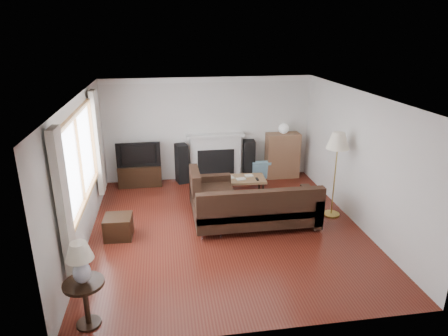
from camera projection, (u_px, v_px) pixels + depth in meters
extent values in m
cube|color=#551C12|center=(226.00, 228.00, 7.54)|extent=(5.10, 5.60, 0.04)
cube|color=white|center=(227.00, 95.00, 6.71)|extent=(5.10, 5.60, 0.04)
cube|color=silver|center=(209.00, 129.00, 9.69)|extent=(5.00, 0.04, 2.50)
cube|color=silver|center=(265.00, 243.00, 4.56)|extent=(5.00, 0.04, 2.50)
cube|color=silver|center=(81.00, 173.00, 6.76)|extent=(0.04, 5.50, 2.50)
cube|color=silver|center=(358.00, 159.00, 7.49)|extent=(0.04, 5.50, 2.50)
cube|color=#996838|center=(80.00, 160.00, 6.48)|extent=(0.12, 2.74, 1.54)
cube|color=beige|center=(64.00, 207.00, 5.13)|extent=(0.10, 0.35, 2.10)
cube|color=beige|center=(97.00, 143.00, 7.96)|extent=(0.10, 0.35, 2.10)
cube|color=white|center=(215.00, 157.00, 9.83)|extent=(1.40, 0.26, 1.15)
cube|color=black|center=(140.00, 175.00, 9.54)|extent=(1.01, 0.45, 0.50)
imported|color=black|center=(139.00, 153.00, 9.36)|extent=(1.01, 0.13, 0.58)
cube|color=black|center=(182.00, 163.00, 9.64)|extent=(0.34, 0.38, 0.96)
cube|color=black|center=(249.00, 160.00, 9.90)|extent=(0.29, 0.34, 0.97)
cube|color=brown|center=(282.00, 155.00, 9.97)|extent=(0.82, 0.39, 1.12)
sphere|color=white|center=(284.00, 129.00, 9.75)|extent=(0.25, 0.25, 0.25)
cube|color=black|center=(256.00, 207.00, 7.48)|extent=(2.52, 1.84, 0.82)
cube|color=olive|center=(240.00, 187.00, 8.91)|extent=(1.13, 0.66, 0.43)
cube|color=black|center=(118.00, 227.00, 7.15)|extent=(0.50, 0.50, 0.41)
cube|color=#B6983F|center=(335.00, 175.00, 7.79)|extent=(0.57, 0.57, 1.71)
cube|color=black|center=(86.00, 304.00, 4.99)|extent=(0.50, 0.50, 0.63)
cube|color=silver|center=(81.00, 263.00, 4.80)|extent=(0.33, 0.33, 0.54)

